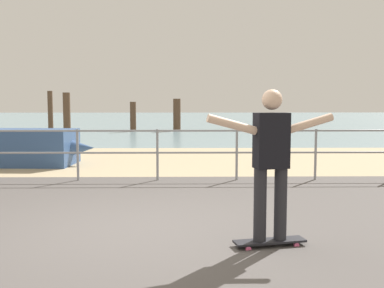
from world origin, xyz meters
TOP-DOWN VIEW (x-y plane):
  - ground_plane at (0.00, -1.00)m, footprint 24.00×10.00m
  - beach_strip at (0.00, 7.00)m, footprint 24.00×6.00m
  - sea_surface at (0.00, 35.00)m, footprint 72.00×50.00m
  - railing_fence at (-1.46, 3.60)m, footprint 12.84×0.05m
  - skateboard at (1.62, -0.67)m, footprint 0.82×0.37m
  - skateboarder at (1.62, -0.67)m, footprint 1.43×0.40m
  - groyne_post_0 at (-6.62, 19.69)m, footprint 0.27×0.27m
  - groyne_post_1 at (-4.32, 14.11)m, footprint 0.30×0.30m
  - groyne_post_2 at (-2.01, 18.74)m, footprint 0.32×0.32m
  - groyne_post_3 at (0.29, 19.18)m, footprint 0.40×0.40m

SIDE VIEW (x-z plane):
  - ground_plane at x=0.00m, z-range -0.02..0.02m
  - beach_strip at x=0.00m, z-range -0.02..0.02m
  - sea_surface at x=0.00m, z-range -0.02..0.02m
  - skateboard at x=1.62m, z-range 0.03..0.11m
  - railing_fence at x=-1.46m, z-range 0.17..1.22m
  - groyne_post_2 at x=-2.01m, z-range 0.00..1.58m
  - groyne_post_3 at x=0.29m, z-range 0.00..1.75m
  - groyne_post_1 at x=-4.32m, z-range 0.00..1.98m
  - skateboarder at x=1.62m, z-range 0.19..1.84m
  - groyne_post_0 at x=-6.62m, z-range 0.00..2.17m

